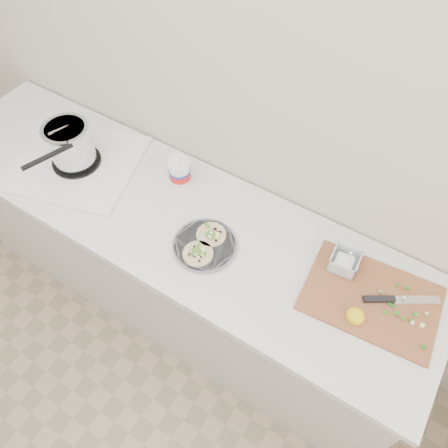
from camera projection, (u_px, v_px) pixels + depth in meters
The scene contains 5 objects.
counter at pixel (177, 261), 2.27m from camera, with size 2.44×0.66×0.90m.
stove at pixel (73, 151), 1.99m from camera, with size 0.68×0.65×0.27m.
taco_plate at pixel (205, 244), 1.77m from camera, with size 0.27×0.27×0.04m.
tub at pixel (180, 171), 1.95m from camera, with size 0.10×0.10×0.22m.
cutboard at pixel (370, 293), 1.64m from camera, with size 0.52×0.38×0.08m.
Camera 1 is at (0.84, 0.55, 2.39)m, focal length 35.00 mm.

